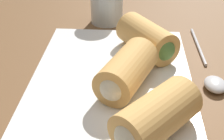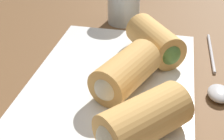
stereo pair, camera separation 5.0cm
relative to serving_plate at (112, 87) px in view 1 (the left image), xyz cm
name	(u,v)px [view 1 (the left image)]	position (x,y,z in cm)	size (l,w,h in cm)	color
table_surface	(112,90)	(1.64, 0.15, -1.76)	(180.00, 140.00, 2.00)	brown
serving_plate	(112,87)	(0.00, 0.00, 0.00)	(33.00, 22.51, 1.50)	white
roll_front_left	(126,72)	(-1.22, -1.85, 3.31)	(11.12, 8.52, 5.14)	#DBA356
roll_front_right	(149,39)	(8.30, -5.13, 3.31)	(11.07, 9.88, 5.14)	#DBA356
roll_back_left	(154,118)	(-9.78, -5.13, 3.31)	(10.82, 10.42, 5.14)	#DBA356
spoon	(212,77)	(3.57, -14.48, -0.13)	(20.59, 3.21, 1.39)	silver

